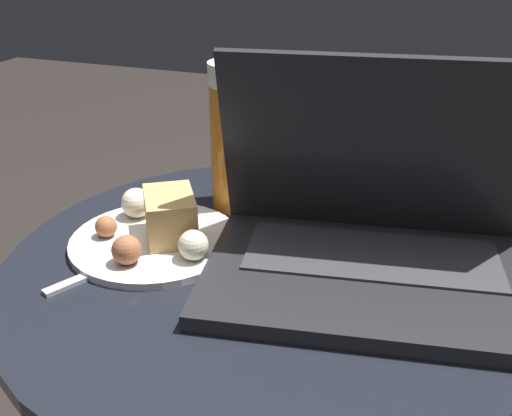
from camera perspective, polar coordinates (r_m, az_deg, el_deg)
table at (r=0.77m, az=1.06°, el=-14.78°), size 0.60×0.60×0.56m
laptop at (r=0.64m, az=11.15°, el=-2.47°), size 0.38×0.28×0.23m
beer_glass at (r=0.77m, az=-1.75°, el=6.81°), size 0.07×0.07×0.19m
snack_plate at (r=0.71m, az=-9.26°, el=-2.06°), size 0.20×0.20×0.06m
fork at (r=0.69m, az=-12.43°, el=-4.96°), size 0.09×0.16×0.00m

